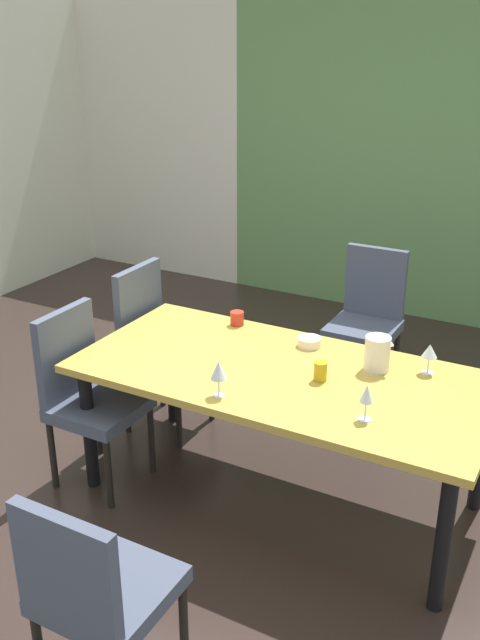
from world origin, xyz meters
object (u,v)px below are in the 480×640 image
at_px(chair_left_near, 86,390).
at_px(pitcher_north, 378,353).
at_px(wine_glass_near_shelf, 430,352).
at_px(serving_bowl_corner, 309,342).
at_px(cup_west, 237,318).
at_px(chair_left_far, 156,343).
at_px(dining_table, 282,384).
at_px(chair_head_near, 94,589).
at_px(wine_glass_right, 367,395).
at_px(chair_head_far, 368,314).
at_px(cup_south, 320,371).
at_px(wine_glass_center, 219,371).

xyz_separation_m(chair_left_near, pitcher_north, (1.41, 0.57, 0.30)).
height_order(wine_glass_near_shelf, serving_bowl_corner, wine_glass_near_shelf).
height_order(chair_left_near, cup_west, chair_left_near).
xyz_separation_m(cup_west, pitcher_north, (0.89, -0.17, 0.05)).
distance_m(chair_left_far, cup_west, 0.58).
xyz_separation_m(dining_table, chair_head_near, (-0.04, -1.44, -0.16)).
xyz_separation_m(wine_glass_near_shelf, wine_glass_right, (-0.12, -0.58, 0.01)).
xyz_separation_m(chair_head_far, wine_glass_right, (0.56, -1.70, 0.33)).
bearing_deg(chair_left_near, chair_head_far, 151.56).
relative_size(cup_south, cup_west, 1.22).
bearing_deg(pitcher_north, chair_left_far, 176.33).
relative_size(chair_left_far, wine_glass_center, 5.70).
xyz_separation_m(wine_glass_right, serving_bowl_corner, (-0.52, 0.60, -0.10)).
distance_m(cup_south, pitcher_north, 0.32).
xyz_separation_m(chair_head_far, serving_bowl_corner, (0.04, -1.11, 0.24)).
distance_m(chair_left_far, wine_glass_near_shelf, 1.68).
bearing_deg(wine_glass_right, chair_head_near, -115.37).
relative_size(chair_left_far, serving_bowl_corner, 8.06).
bearing_deg(chair_head_far, wine_glass_near_shelf, 121.42).
bearing_deg(chair_head_near, chair_left_far, 118.72).
distance_m(chair_head_far, wine_glass_right, 1.82).
relative_size(wine_glass_right, pitcher_north, 0.95).
bearing_deg(serving_bowl_corner, cup_south, -59.02).
relative_size(wine_glass_near_shelf, pitcher_north, 0.86).
bearing_deg(chair_head_far, serving_bowl_corner, 92.10).
bearing_deg(pitcher_north, dining_table, -149.80).
relative_size(wine_glass_near_shelf, cup_south, 1.59).
relative_size(chair_left_near, chair_head_far, 1.00).
bearing_deg(wine_glass_right, pitcher_north, 103.05).
bearing_deg(cup_west, serving_bowl_corner, -8.56).
bearing_deg(cup_west, chair_head_far, 66.79).
relative_size(dining_table, cup_west, 26.01).
bearing_deg(chair_left_far, pitcher_north, 86.33).
xyz_separation_m(chair_left_near, wine_glass_right, (1.52, 0.07, 0.33)).
relative_size(chair_head_near, wine_glass_right, 5.32).
height_order(dining_table, pitcher_north, pitcher_north).
bearing_deg(wine_glass_center, cup_west, 113.20).
bearing_deg(chair_left_near, wine_glass_center, 86.80).
relative_size(chair_left_near, serving_bowl_corner, 7.69).
bearing_deg(dining_table, chair_left_far, 161.91).
height_order(cup_south, pitcher_north, pitcher_north).
bearing_deg(pitcher_north, wine_glass_right, -76.95).
bearing_deg(chair_left_near, cup_west, 145.05).
xyz_separation_m(chair_head_far, cup_south, (0.25, -1.45, 0.26)).
bearing_deg(cup_west, wine_glass_right, -33.55).
height_order(chair_head_near, wine_glass_center, wine_glass_center).
relative_size(serving_bowl_corner, pitcher_north, 0.70).
bearing_deg(pitcher_north, cup_south, -129.98).
xyz_separation_m(wine_glass_right, cup_west, (-1.01, 0.67, -0.08)).
bearing_deg(wine_glass_near_shelf, chair_left_near, -158.32).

